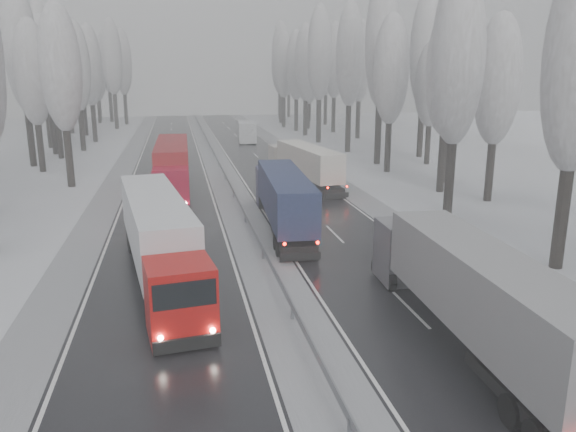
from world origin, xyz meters
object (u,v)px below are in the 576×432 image
object	(u,v)px
truck_red_white	(159,235)
truck_grey_tarp	(470,288)
truck_blue_box	(283,195)
box_truck_distant	(247,132)
truck_cream_box	(304,162)
truck_red_red	(172,164)

from	to	relation	value
truck_red_white	truck_grey_tarp	bearing A→B (deg)	-46.68
truck_blue_box	box_truck_distant	distance (m)	48.32
box_truck_distant	truck_cream_box	bearing A→B (deg)	-82.90
truck_grey_tarp	box_truck_distant	distance (m)	65.89
truck_red_red	truck_cream_box	bearing A→B (deg)	9.35
truck_blue_box	truck_red_red	xyz separation A→B (m)	(-7.13, 12.74, 0.25)
truck_blue_box	truck_red_white	bearing A→B (deg)	-128.92
truck_blue_box	box_truck_distant	xyz separation A→B (m)	(3.71, 48.17, -0.70)
truck_cream_box	truck_red_red	world-z (taller)	truck_red_red
truck_grey_tarp	truck_cream_box	world-z (taller)	truck_grey_tarp
truck_cream_box	box_truck_distant	xyz separation A→B (m)	(-1.03, 33.67, -0.57)
box_truck_distant	truck_red_red	bearing A→B (deg)	-101.66
truck_blue_box	truck_red_white	size ratio (longest dim) A/B	0.94
box_truck_distant	truck_red_white	world-z (taller)	truck_red_white
truck_grey_tarp	truck_blue_box	xyz separation A→B (m)	(-3.70, 17.72, -0.09)
truck_grey_tarp	truck_blue_box	bearing A→B (deg)	104.06
truck_blue_box	truck_cream_box	world-z (taller)	truck_blue_box
truck_blue_box	truck_grey_tarp	bearing A→B (deg)	-74.72
box_truck_distant	truck_red_red	world-z (taller)	truck_red_red
box_truck_distant	truck_grey_tarp	bearing A→B (deg)	-84.65
truck_blue_box	truck_red_red	size ratio (longest dim) A/B	0.90
truck_grey_tarp	truck_red_red	bearing A→B (deg)	111.85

